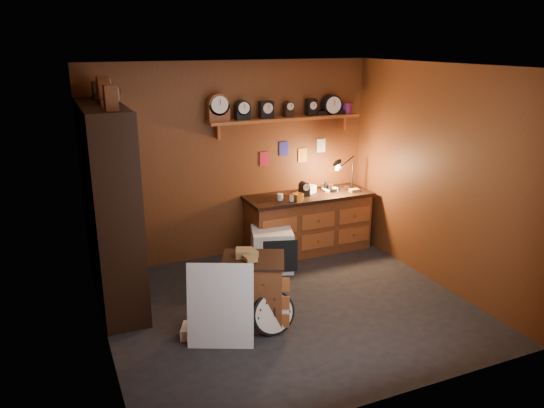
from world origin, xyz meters
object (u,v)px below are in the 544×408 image
at_px(shelving_unit, 107,199).
at_px(low_cabinet, 254,288).
at_px(big_round_clock, 273,313).
at_px(workbench, 308,219).

height_order(shelving_unit, low_cabinet, shelving_unit).
bearing_deg(shelving_unit, low_cabinet, -40.88).
bearing_deg(low_cabinet, big_round_clock, -45.63).
xyz_separation_m(workbench, low_cabinet, (-1.49, -1.62, -0.07)).
bearing_deg(big_round_clock, low_cabinet, 109.85).
bearing_deg(low_cabinet, shelving_unit, 163.65).
relative_size(shelving_unit, low_cabinet, 3.07).
distance_m(workbench, low_cabinet, 2.20).
bearing_deg(shelving_unit, workbench, 10.04).
distance_m(shelving_unit, big_round_clock, 2.24).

